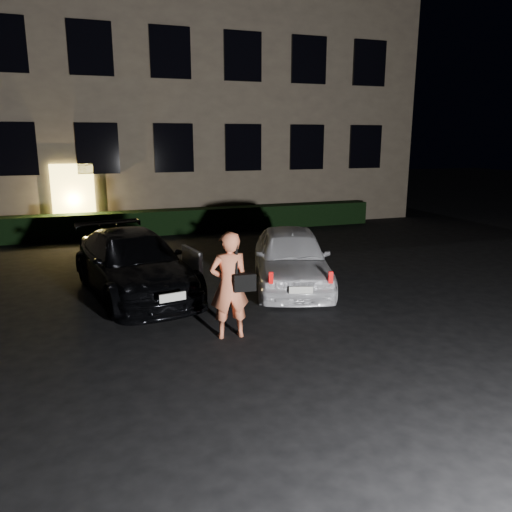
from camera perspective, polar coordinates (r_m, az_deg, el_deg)
name	(u,v)px	position (r m, az deg, el deg)	size (l,w,h in m)	color
ground	(292,342)	(8.54, 4.10, -9.76)	(80.00, 80.00, 0.00)	black
building	(154,73)	(22.58, -11.53, 19.82)	(20.00, 8.11, 12.00)	#6C5D4D
hedge	(179,221)	(18.23, -8.84, 3.94)	(15.00, 0.70, 0.85)	black
sedan	(134,263)	(11.21, -13.80, -0.84)	(2.73, 4.93, 1.35)	black
hatch	(291,257)	(11.43, 4.03, -0.16)	(2.74, 4.33, 1.37)	white
man	(230,285)	(8.44, -3.03, -3.32)	(0.76, 0.47, 1.85)	#DF734C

